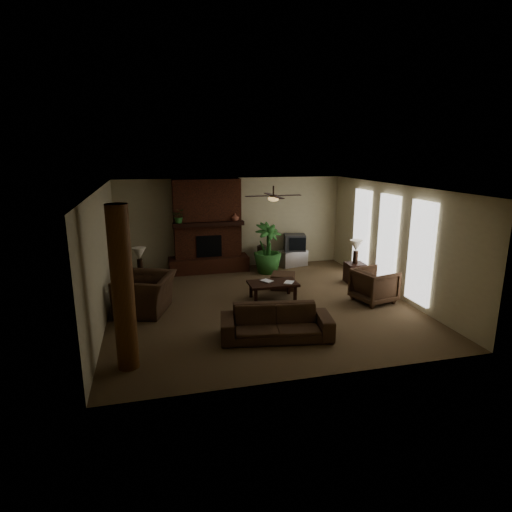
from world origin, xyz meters
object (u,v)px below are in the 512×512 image
object	(u,v)px
armchair_left	(145,288)
side_table_right	(355,273)
armchair_right	(374,284)
coffee_table	(273,284)
sofa	(276,317)
ottoman	(283,281)
floor_plant	(267,259)
lamp_left	(139,255)
side_table_left	(143,282)
log_column	(123,289)
floor_vase	(263,254)
lamp_right	(356,247)
tv_stand	(293,258)

from	to	relation	value
armchair_left	side_table_right	distance (m)	5.75
armchair_right	side_table_right	size ratio (longest dim) A/B	1.64
coffee_table	armchair_right	bearing A→B (deg)	-18.81
sofa	coffee_table	world-z (taller)	sofa
ottoman	floor_plant	world-z (taller)	floor_plant
sofa	lamp_left	xyz separation A→B (m)	(-2.62, 3.48, 0.58)
sofa	side_table_right	world-z (taller)	sofa
ottoman	side_table_left	xyz separation A→B (m)	(-3.64, 0.56, 0.08)
armchair_left	coffee_table	xyz separation A→B (m)	(3.06, 0.11, -0.20)
log_column	floor_vase	bearing A→B (deg)	55.23
log_column	floor_plant	size ratio (longest dim) A/B	1.85
armchair_left	lamp_left	world-z (taller)	lamp_left
log_column	side_table_right	world-z (taller)	log_column
floor_plant	lamp_right	size ratio (longest dim) A/B	2.33
armchair_right	lamp_right	distance (m)	1.71
tv_stand	lamp_right	distance (m)	2.47
sofa	armchair_right	distance (m)	3.22
log_column	side_table_right	bearing A→B (deg)	29.94
sofa	ottoman	bearing A→B (deg)	79.13
floor_vase	lamp_right	distance (m)	3.02
lamp_right	sofa	bearing A→B (deg)	-137.03
lamp_left	coffee_table	bearing A→B (deg)	-22.20
armchair_left	tv_stand	world-z (taller)	armchair_left
ottoman	lamp_right	bearing A→B (deg)	1.23
sofa	armchair_left	bearing A→B (deg)	149.47
sofa	lamp_right	size ratio (longest dim) A/B	3.35
armchair_right	tv_stand	size ratio (longest dim) A/B	1.06
ottoman	side_table_left	size ratio (longest dim) A/B	1.09
armchair_left	armchair_right	world-z (taller)	armchair_left
tv_stand	side_table_left	size ratio (longest dim) A/B	1.55
armchair_right	side_table_right	xyz separation A→B (m)	(0.28, 1.55, -0.18)
tv_stand	floor_plant	size ratio (longest dim) A/B	0.56
ottoman	lamp_right	distance (m)	2.27
side_table_right	lamp_right	bearing A→B (deg)	72.88
sofa	side_table_left	xyz separation A→B (m)	(-2.56, 3.49, -0.15)
sofa	ottoman	size ratio (longest dim) A/B	3.63
armchair_right	side_table_right	world-z (taller)	armchair_right
floor_plant	lamp_left	xyz separation A→B (m)	(-3.68, -0.99, 0.58)
sofa	side_table_right	distance (m)	4.33
side_table_right	lamp_right	distance (m)	0.73
ottoman	floor_plant	xyz separation A→B (m)	(-0.01, 1.54, 0.22)
log_column	armchair_left	xyz separation A→B (m)	(0.30, 2.57, -0.83)
floor_plant	side_table_left	xyz separation A→B (m)	(-3.63, -0.98, -0.15)
floor_vase	armchair_left	bearing A→B (deg)	-140.09
ottoman	floor_plant	bearing A→B (deg)	90.38
log_column	sofa	world-z (taller)	log_column
log_column	armchair_right	bearing A→B (deg)	18.35
tv_stand	side_table_right	xyz separation A→B (m)	(1.11, -2.11, 0.03)
floor_plant	armchair_right	bearing A→B (deg)	-59.17
log_column	armchair_right	world-z (taller)	log_column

